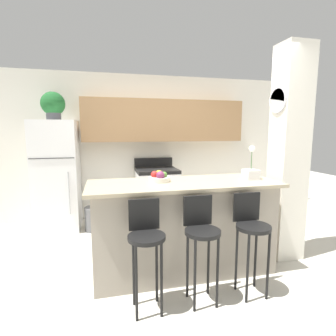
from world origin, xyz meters
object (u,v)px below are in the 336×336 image
(stove_range, at_px, (157,194))
(bar_stool_left, at_px, (146,239))
(bar_stool_right, at_px, (251,229))
(fruit_bowl, at_px, (159,177))
(trash_bin, at_px, (94,219))
(potted_plant_on_fridge, at_px, (53,105))
(orchid_vase, at_px, (251,172))
(bar_stool_mid, at_px, (201,234))
(refrigerator, at_px, (57,175))

(stove_range, height_order, bar_stool_left, stove_range)
(bar_stool_right, relative_size, fruit_bowl, 4.15)
(stove_range, relative_size, fruit_bowl, 4.58)
(trash_bin, bearing_deg, bar_stool_right, -52.87)
(bar_stool_left, xyz_separation_m, bar_stool_right, (1.00, 0.00, 0.00))
(trash_bin, bearing_deg, potted_plant_on_fridge, 155.17)
(stove_range, distance_m, orchid_vase, 2.04)
(bar_stool_mid, bearing_deg, orchid_vase, 33.51)
(bar_stool_left, height_order, potted_plant_on_fridge, potted_plant_on_fridge)
(bar_stool_left, height_order, orchid_vase, orchid_vase)
(bar_stool_left, bearing_deg, stove_range, 76.72)
(bar_stool_left, bearing_deg, refrigerator, 115.23)
(bar_stool_left, relative_size, potted_plant_on_fridge, 2.25)
(orchid_vase, bearing_deg, stove_range, 112.74)
(potted_plant_on_fridge, relative_size, trash_bin, 1.14)
(potted_plant_on_fridge, height_order, trash_bin, potted_plant_on_fridge)
(stove_range, bearing_deg, refrigerator, -178.70)
(bar_stool_mid, xyz_separation_m, bar_stool_right, (0.50, 0.00, 0.00))
(bar_stool_right, distance_m, fruit_bowl, 1.07)
(potted_plant_on_fridge, distance_m, trash_bin, 1.86)
(potted_plant_on_fridge, bearing_deg, bar_stool_mid, -55.31)
(potted_plant_on_fridge, bearing_deg, orchid_vase, -36.49)
(refrigerator, height_order, fruit_bowl, refrigerator)
(bar_stool_mid, distance_m, potted_plant_on_fridge, 3.06)
(stove_range, height_order, orchid_vase, orchid_vase)
(fruit_bowl, bearing_deg, trash_bin, 119.15)
(refrigerator, relative_size, trash_bin, 4.53)
(bar_stool_mid, xyz_separation_m, orchid_vase, (0.79, 0.52, 0.46))
(refrigerator, bearing_deg, stove_range, 1.30)
(bar_stool_left, relative_size, bar_stool_mid, 1.00)
(bar_stool_mid, relative_size, trash_bin, 2.55)
(bar_stool_left, distance_m, bar_stool_right, 1.00)
(bar_stool_left, bearing_deg, potted_plant_on_fridge, 115.23)
(stove_range, height_order, fruit_bowl, fruit_bowl)
(refrigerator, distance_m, bar_stool_mid, 2.77)
(refrigerator, bearing_deg, bar_stool_right, -47.59)
(bar_stool_mid, height_order, potted_plant_on_fridge, potted_plant_on_fridge)
(bar_stool_left, height_order, bar_stool_mid, same)
(stove_range, xyz_separation_m, trash_bin, (-1.07, -0.29, -0.27))
(fruit_bowl, bearing_deg, potted_plant_on_fridge, 128.84)
(stove_range, relative_size, trash_bin, 2.82)
(bar_stool_left, distance_m, trash_bin, 2.13)
(orchid_vase, bearing_deg, bar_stool_left, -157.96)
(refrigerator, distance_m, potted_plant_on_fridge, 1.09)
(bar_stool_left, xyz_separation_m, potted_plant_on_fridge, (-1.07, 2.27, 1.31))
(potted_plant_on_fridge, bearing_deg, fruit_bowl, -51.16)
(refrigerator, height_order, bar_stool_right, refrigerator)
(bar_stool_left, bearing_deg, bar_stool_mid, 0.00)
(bar_stool_left, distance_m, potted_plant_on_fridge, 2.83)
(bar_stool_mid, bearing_deg, bar_stool_left, 180.00)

